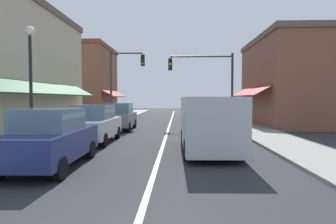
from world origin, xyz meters
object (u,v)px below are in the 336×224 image
at_px(parked_car_third_left, 120,117).
at_px(traffic_signal_left_corner, 122,76).
at_px(street_lamp_left_near, 30,68).
at_px(traffic_signal_mast_arm, 210,76).
at_px(van_in_lane, 208,122).
at_px(parked_car_nearest_left, 51,138).
at_px(parked_car_second_left, 94,124).

distance_m(parked_car_third_left, traffic_signal_left_corner, 5.44).
bearing_deg(street_lamp_left_near, parked_car_third_left, 77.15).
bearing_deg(traffic_signal_left_corner, parked_car_third_left, -80.64).
bearing_deg(traffic_signal_mast_arm, street_lamp_left_near, -125.34).
height_order(van_in_lane, traffic_signal_left_corner, traffic_signal_left_corner).
distance_m(parked_car_nearest_left, parked_car_second_left, 4.89).
bearing_deg(traffic_signal_left_corner, parked_car_nearest_left, -86.92).
height_order(parked_car_second_left, parked_car_third_left, same).
xyz_separation_m(parked_car_nearest_left, parked_car_third_left, (-0.06, 10.39, 0.00)).
bearing_deg(parked_car_second_left, street_lamp_left_near, -125.86).
relative_size(parked_car_nearest_left, street_lamp_left_near, 0.86).
bearing_deg(parked_car_nearest_left, van_in_lane, 27.67).
relative_size(parked_car_third_left, street_lamp_left_near, 0.86).
height_order(parked_car_third_left, traffic_signal_mast_arm, traffic_signal_mast_arm).
distance_m(van_in_lane, street_lamp_left_near, 7.12).
height_order(parked_car_third_left, traffic_signal_left_corner, traffic_signal_left_corner).
bearing_deg(traffic_signal_mast_arm, parked_car_third_left, -151.02).
height_order(parked_car_second_left, traffic_signal_mast_arm, traffic_signal_mast_arm).
bearing_deg(van_in_lane, traffic_signal_mast_arm, 82.53).
xyz_separation_m(parked_car_nearest_left, street_lamp_left_near, (-1.86, 2.50, 2.36)).
xyz_separation_m(van_in_lane, street_lamp_left_near, (-6.80, -0.23, 2.09)).
distance_m(traffic_signal_mast_arm, street_lamp_left_near, 13.92).
bearing_deg(van_in_lane, parked_car_second_left, 155.80).
distance_m(parked_car_third_left, traffic_signal_mast_arm, 7.71).
height_order(van_in_lane, traffic_signal_mast_arm, traffic_signal_mast_arm).
xyz_separation_m(van_in_lane, traffic_signal_mast_arm, (1.24, 11.12, 2.63)).
height_order(parked_car_nearest_left, street_lamp_left_near, street_lamp_left_near).
bearing_deg(street_lamp_left_near, traffic_signal_left_corner, 85.08).
bearing_deg(traffic_signal_left_corner, van_in_lane, -64.66).
bearing_deg(traffic_signal_mast_arm, traffic_signal_left_corner, 171.80).
bearing_deg(parked_car_nearest_left, traffic_signal_mast_arm, 64.68).
relative_size(van_in_lane, street_lamp_left_near, 1.08).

